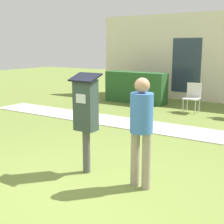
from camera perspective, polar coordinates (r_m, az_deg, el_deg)
The scene contains 6 objects.
ground_plane at distance 4.62m, azimuth -5.39°, elevation -13.66°, with size 40.00×40.00×0.00m, color olive.
sidewalk at distance 7.67m, azimuth 11.80°, elevation -3.33°, with size 12.00×1.10×0.02m.
parking_meter at distance 4.85m, azimuth -4.83°, elevation 0.29°, with size 0.44×0.31×1.59m.
person_standing at distance 4.34m, azimuth 5.40°, elevation -2.30°, with size 0.32×0.32×1.58m.
outdoor_chair_left at distance 9.87m, azimuth 14.54°, elevation 2.98°, with size 0.44×0.44×0.90m.
hedge_row at distance 11.31m, azimuth 4.38°, elevation 4.53°, with size 2.25×0.60×1.10m.
Camera 1 is at (2.60, -3.27, 1.99)m, focal length 50.00 mm.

